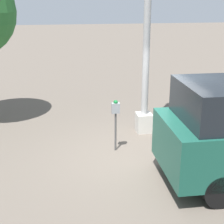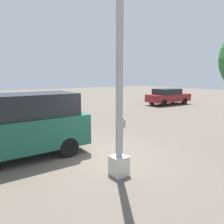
% 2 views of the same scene
% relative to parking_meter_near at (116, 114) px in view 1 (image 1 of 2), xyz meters
% --- Properties ---
extents(ground_plane, '(80.00, 80.00, 0.00)m').
position_rel_parking_meter_near_xyz_m(ground_plane, '(0.49, -0.46, -0.99)').
color(ground_plane, '#60564C').
extents(parking_meter_near, '(0.20, 0.11, 1.34)m').
position_rel_parking_meter_near_xyz_m(parking_meter_near, '(0.00, 0.00, 0.00)').
color(parking_meter_near, '#4C4C4C').
rests_on(parking_meter_near, ground).
extents(lamp_post, '(0.44, 0.44, 6.84)m').
position_rel_parking_meter_near_xyz_m(lamp_post, '(1.02, 1.12, 1.61)').
color(lamp_post, beige).
rests_on(lamp_post, ground).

